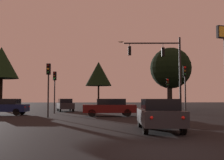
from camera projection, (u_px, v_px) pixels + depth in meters
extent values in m
plane|color=black|center=(112.00, 112.00, 32.85)|extent=(168.00, 168.00, 0.00)
cylinder|color=#232326|center=(180.00, 75.00, 28.28)|extent=(0.20, 0.20, 7.64)
cylinder|color=#232326|center=(152.00, 43.00, 28.51)|extent=(5.55, 0.55, 0.14)
ellipsoid|color=#F4EACC|center=(121.00, 42.00, 28.55)|extent=(0.56, 0.28, 0.16)
cylinder|color=#232326|center=(163.00, 45.00, 28.49)|extent=(0.05, 0.05, 0.44)
cube|color=black|center=(163.00, 52.00, 28.44)|extent=(0.32, 0.26, 0.90)
sphere|color=#4C0A0A|center=(163.00, 49.00, 28.60)|extent=(0.18, 0.18, 0.18)
sphere|color=#56380C|center=(163.00, 52.00, 28.58)|extent=(0.18, 0.18, 0.18)
sphere|color=#1EE04C|center=(163.00, 55.00, 28.57)|extent=(0.18, 0.18, 0.18)
cylinder|color=#232326|center=(130.00, 45.00, 28.52)|extent=(0.05, 0.05, 0.32)
cube|color=black|center=(130.00, 51.00, 28.48)|extent=(0.32, 0.26, 0.90)
sphere|color=#4C0A0A|center=(130.00, 48.00, 28.64)|extent=(0.18, 0.18, 0.18)
sphere|color=#56380C|center=(130.00, 51.00, 28.62)|extent=(0.18, 0.18, 0.18)
sphere|color=#1EE04C|center=(130.00, 54.00, 28.61)|extent=(0.18, 0.18, 0.18)
cylinder|color=#232326|center=(185.00, 97.00, 23.50)|extent=(0.12, 0.12, 3.36)
cube|color=black|center=(185.00, 71.00, 23.64)|extent=(0.35, 0.30, 0.90)
sphere|color=red|center=(185.00, 67.00, 23.52)|extent=(0.18, 0.18, 0.18)
sphere|color=#56380C|center=(185.00, 71.00, 23.50)|extent=(0.18, 0.18, 0.18)
sphere|color=#0C4219|center=(185.00, 74.00, 23.48)|extent=(0.18, 0.18, 0.18)
cylinder|color=#232326|center=(48.00, 96.00, 23.06)|extent=(0.12, 0.12, 3.47)
cube|color=black|center=(49.00, 69.00, 23.20)|extent=(0.34, 0.29, 0.90)
sphere|color=#4C0A0A|center=(48.00, 65.00, 23.08)|extent=(0.18, 0.18, 0.18)
sphere|color=#F9A319|center=(48.00, 69.00, 23.07)|extent=(0.18, 0.18, 0.18)
sphere|color=#0C4219|center=(48.00, 72.00, 23.05)|extent=(0.18, 0.18, 0.18)
cylinder|color=#232326|center=(55.00, 97.00, 29.44)|extent=(0.12, 0.12, 3.43)
cube|color=black|center=(55.00, 76.00, 29.58)|extent=(0.35, 0.31, 0.90)
sphere|color=#4C0A0A|center=(54.00, 73.00, 29.46)|extent=(0.18, 0.18, 0.18)
sphere|color=#56380C|center=(54.00, 76.00, 29.44)|extent=(0.18, 0.18, 0.18)
sphere|color=#1EE04C|center=(54.00, 79.00, 29.42)|extent=(0.18, 0.18, 0.18)
cylinder|color=#232326|center=(168.00, 100.00, 31.28)|extent=(0.12, 0.12, 2.86)
cube|color=black|center=(168.00, 82.00, 31.41)|extent=(0.35, 0.30, 0.90)
sphere|color=red|center=(168.00, 80.00, 31.29)|extent=(0.18, 0.18, 0.18)
sphere|color=#56380C|center=(168.00, 82.00, 31.27)|extent=(0.18, 0.18, 0.18)
sphere|color=#0C4219|center=(168.00, 85.00, 31.25)|extent=(0.18, 0.18, 0.18)
cube|color=#232328|center=(159.00, 117.00, 13.77)|extent=(2.18, 4.68, 0.68)
cube|color=black|center=(159.00, 104.00, 13.66)|extent=(1.75, 2.57, 0.52)
cylinder|color=black|center=(140.00, 121.00, 15.26)|extent=(0.25, 0.65, 0.64)
cylinder|color=black|center=(170.00, 121.00, 15.23)|extent=(0.25, 0.65, 0.64)
cylinder|color=black|center=(146.00, 127.00, 12.27)|extent=(0.25, 0.65, 0.64)
cylinder|color=black|center=(183.00, 127.00, 12.24)|extent=(0.25, 0.65, 0.64)
sphere|color=red|center=(152.00, 118.00, 11.51)|extent=(0.14, 0.14, 0.14)
sphere|color=red|center=(183.00, 118.00, 11.49)|extent=(0.14, 0.14, 0.14)
cube|color=#4C0F0F|center=(109.00, 109.00, 24.92)|extent=(4.60, 1.88, 0.68)
cube|color=black|center=(111.00, 102.00, 24.97)|extent=(2.50, 1.58, 0.52)
cylinder|color=black|center=(92.00, 113.00, 23.98)|extent=(0.64, 0.21, 0.64)
cylinder|color=black|center=(92.00, 112.00, 25.54)|extent=(0.64, 0.21, 0.64)
cylinder|color=black|center=(127.00, 113.00, 24.24)|extent=(0.64, 0.21, 0.64)
cylinder|color=black|center=(125.00, 112.00, 25.81)|extent=(0.64, 0.21, 0.64)
sphere|color=red|center=(136.00, 108.00, 24.51)|extent=(0.14, 0.14, 0.14)
sphere|color=red|center=(134.00, 107.00, 25.74)|extent=(0.14, 0.14, 0.14)
cube|color=#0F1947|center=(5.00, 108.00, 26.80)|extent=(4.29, 2.10, 0.68)
cube|color=black|center=(7.00, 102.00, 26.83)|extent=(2.36, 1.70, 0.52)
cylinder|color=black|center=(16.00, 112.00, 25.97)|extent=(0.65, 0.25, 0.64)
cylinder|color=black|center=(22.00, 111.00, 27.53)|extent=(0.65, 0.25, 0.64)
sphere|color=red|center=(25.00, 107.00, 26.15)|extent=(0.14, 0.14, 0.14)
sphere|color=red|center=(29.00, 107.00, 27.38)|extent=(0.14, 0.14, 0.14)
cube|color=#232328|center=(65.00, 106.00, 34.77)|extent=(2.58, 4.57, 0.68)
cube|color=black|center=(65.00, 101.00, 34.95)|extent=(1.93, 2.58, 0.52)
cylinder|color=black|center=(73.00, 109.00, 33.59)|extent=(0.33, 0.67, 0.64)
cylinder|color=black|center=(60.00, 109.00, 33.17)|extent=(0.33, 0.67, 0.64)
cylinder|color=black|center=(70.00, 108.00, 36.31)|extent=(0.33, 0.67, 0.64)
cylinder|color=black|center=(58.00, 108.00, 35.90)|extent=(0.33, 0.67, 0.64)
sphere|color=red|center=(68.00, 105.00, 37.01)|extent=(0.14, 0.14, 0.14)
sphere|color=red|center=(59.00, 105.00, 36.69)|extent=(0.14, 0.14, 0.14)
cube|color=black|center=(224.00, 32.00, 22.64)|extent=(1.42, 0.61, 1.00)
cylinder|color=black|center=(171.00, 96.00, 37.69)|extent=(0.29, 0.29, 3.68)
sphere|color=black|center=(171.00, 68.00, 37.94)|extent=(5.44, 5.44, 5.44)
cylinder|color=black|center=(0.00, 94.00, 38.03)|extent=(0.51, 0.51, 4.24)
cone|color=black|center=(1.00, 63.00, 38.31)|extent=(4.64, 4.64, 4.22)
cylinder|color=black|center=(98.00, 97.00, 48.39)|extent=(0.29, 0.29, 3.71)
cone|color=black|center=(99.00, 74.00, 48.64)|extent=(4.46, 4.46, 4.09)
cylinder|color=black|center=(169.00, 95.00, 47.24)|extent=(0.45, 0.45, 4.25)
sphere|color=black|center=(169.00, 70.00, 47.51)|extent=(5.96, 5.96, 5.96)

